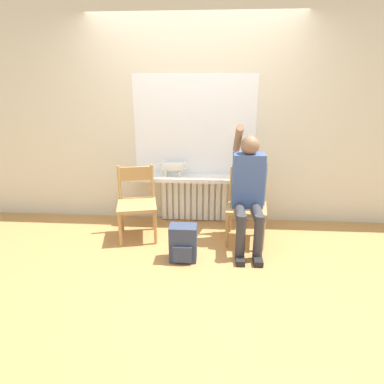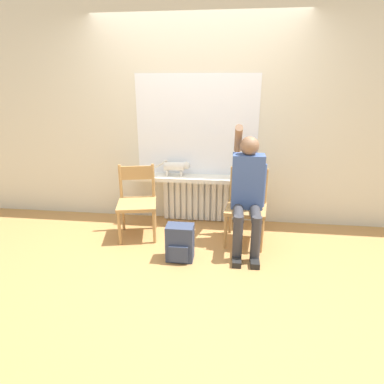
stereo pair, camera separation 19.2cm
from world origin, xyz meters
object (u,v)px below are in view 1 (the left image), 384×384
object	(u,v)px
chair_left	(137,202)
person	(249,188)
chair_right	(247,205)
backpack	(183,243)
cat	(175,167)

from	to	relation	value
chair_left	person	world-z (taller)	person
chair_left	chair_right	bearing A→B (deg)	-12.66
chair_left	backpack	bearing A→B (deg)	-53.43
chair_left	chair_right	world-z (taller)	same
person	cat	bearing A→B (deg)	147.58
chair_right	person	xyz separation A→B (m)	(-0.00, -0.11, 0.23)
person	backpack	bearing A→B (deg)	-149.79
chair_right	person	world-z (taller)	person
chair_left	cat	bearing A→B (deg)	35.11
chair_right	backpack	bearing A→B (deg)	-136.20
person	chair_left	bearing A→B (deg)	174.90
chair_left	person	distance (m)	1.29
chair_left	backpack	distance (m)	0.81
chair_left	person	size ratio (longest dim) A/B	0.62
person	chair_right	bearing A→B (deg)	87.75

